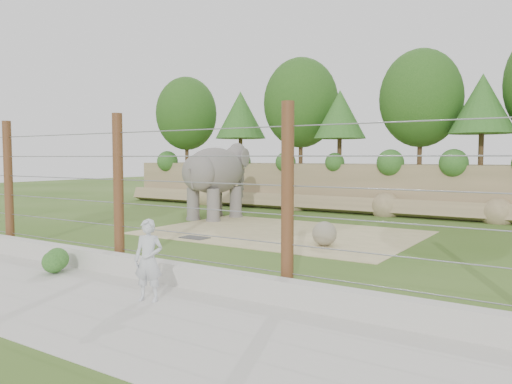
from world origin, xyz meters
The scene contains 11 objects.
ground centered at (0.00, 0.00, 0.00)m, with size 90.00×90.00×0.00m, color #335516.
back_embankment centered at (0.59, 12.68, 3.97)m, with size 30.00×5.52×8.77m.
dirt_patch centered at (0.50, 3.00, 0.01)m, with size 10.00×7.00×0.02m, color tan.
drain_grate centered at (-1.41, 0.17, 0.04)m, with size 1.00×0.60×0.03m, color #262628.
elephant centered at (-4.33, 5.12, 1.74)m, with size 1.84×4.30×3.48m, color slate, non-canonical shape.
stone_ball centered at (3.12, 1.27, 0.42)m, with size 0.79×0.79×0.79m, color gray.
retaining_wall centered at (0.00, -5.00, 0.25)m, with size 26.00×0.35×0.50m, color beige.
walkway centered at (0.00, -7.00, 0.01)m, with size 26.00×4.00×0.01m, color beige.
barrier_fence centered at (0.00, -4.50, 2.00)m, with size 20.26×0.26×4.00m.
walkway_shrub centered at (-1.00, -5.80, 0.33)m, with size 0.65×0.65×0.65m, color #29551F.
zookeeper centered at (2.84, -6.27, 0.83)m, with size 0.60×0.39×1.64m, color #ADB3B6.
Camera 1 is at (9.97, -13.30, 2.88)m, focal length 35.00 mm.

